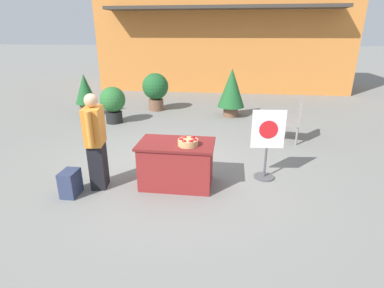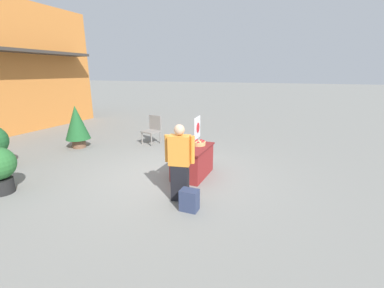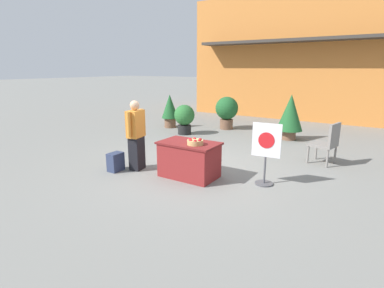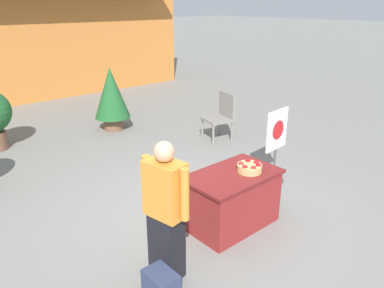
% 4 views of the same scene
% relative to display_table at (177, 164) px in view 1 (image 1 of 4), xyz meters
% --- Properties ---
extents(ground_plane, '(120.00, 120.00, 0.00)m').
position_rel_display_table_xyz_m(ground_plane, '(-0.27, 0.58, -0.38)').
color(ground_plane, slate).
extents(storefront_building, '(10.79, 4.52, 5.43)m').
position_rel_display_table_xyz_m(storefront_building, '(0.37, 10.26, 2.34)').
color(storefront_building, '#C67533').
rests_on(storefront_building, ground_plane).
extents(display_table, '(1.25, 0.77, 0.76)m').
position_rel_display_table_xyz_m(display_table, '(0.00, 0.00, 0.00)').
color(display_table, maroon).
rests_on(display_table, ground_plane).
extents(apple_basket, '(0.33, 0.33, 0.13)m').
position_rel_display_table_xyz_m(apple_basket, '(0.21, -0.10, 0.44)').
color(apple_basket, tan).
rests_on(apple_basket, display_table).
extents(person_visitor, '(0.33, 0.60, 1.59)m').
position_rel_display_table_xyz_m(person_visitor, '(-1.28, -0.24, 0.42)').
color(person_visitor, black).
rests_on(person_visitor, ground_plane).
extents(backpack, '(0.24, 0.34, 0.42)m').
position_rel_display_table_xyz_m(backpack, '(-1.62, -0.58, -0.17)').
color(backpack, '#2D3856').
rests_on(backpack, ground_plane).
extents(poster_board, '(0.57, 0.36, 1.25)m').
position_rel_display_table_xyz_m(poster_board, '(1.51, 0.44, 0.29)').
color(poster_board, '#4C4C51').
rests_on(poster_board, ground_plane).
extents(patio_chair, '(0.66, 0.66, 1.03)m').
position_rel_display_table_xyz_m(patio_chair, '(2.33, 2.50, 0.18)').
color(patio_chair, gray).
rests_on(patio_chair, ground_plane).
extents(potted_plant_far_left, '(0.82, 0.82, 1.47)m').
position_rel_display_table_xyz_m(potted_plant_far_left, '(0.87, 4.64, 0.45)').
color(potted_plant_far_left, brown).
rests_on(potted_plant_far_left, ground_plane).
extents(potted_plant_near_left, '(0.64, 0.64, 1.29)m').
position_rel_display_table_xyz_m(potted_plant_near_left, '(-3.63, 4.21, 0.34)').
color(potted_plant_near_left, brown).
rests_on(potted_plant_near_left, ground_plane).
extents(potted_plant_far_right, '(0.86, 0.86, 1.23)m').
position_rel_display_table_xyz_m(potted_plant_far_right, '(-1.63, 5.11, 0.34)').
color(potted_plant_far_right, brown).
rests_on(potted_plant_far_right, ground_plane).
extents(potted_plant_near_right, '(0.72, 0.72, 1.04)m').
position_rel_display_table_xyz_m(potted_plant_near_right, '(-2.47, 3.49, 0.21)').
color(potted_plant_near_right, black).
rests_on(potted_plant_near_right, ground_plane).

